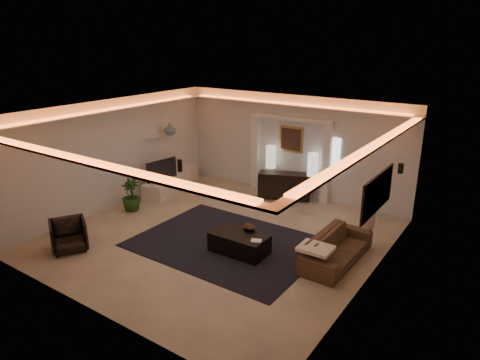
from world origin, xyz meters
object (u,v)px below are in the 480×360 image
Objects in this scene: console at (284,185)px; coffee_table at (239,244)px; sofa at (337,248)px; armchair at (69,235)px.

console is 1.20× the size of coffee_table.
sofa is at bearing 23.75° from coffee_table.
sofa is 1.66× the size of coffee_table.
sofa reaches higher than coffee_table.
coffee_table is 3.70m from armchair.
coffee_table is (0.78, -3.41, -0.20)m from console.
sofa is 2.05m from coffee_table.
console is 3.69m from sofa.
armchair is (-4.99, -2.82, 0.04)m from sofa.
console reaches higher than coffee_table.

